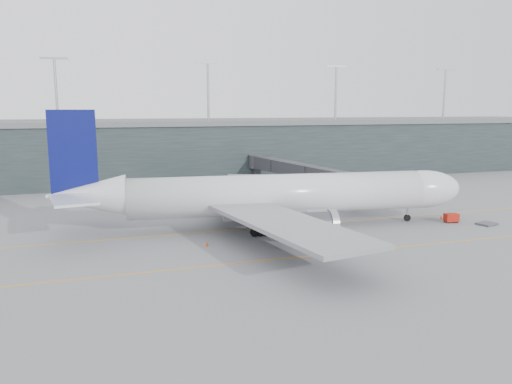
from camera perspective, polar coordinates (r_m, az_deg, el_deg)
name	(u,v)px	position (r m, az deg, el deg)	size (l,w,h in m)	color
ground	(246,223)	(80.33, -1.15, -3.54)	(320.00, 320.00, 0.00)	slate
taxiline_a	(254,228)	(76.61, -0.27, -4.18)	(160.00, 0.25, 0.02)	orange
taxiline_b	(294,258)	(62.13, 4.31, -7.50)	(160.00, 0.25, 0.02)	orange
taxiline_lead_main	(241,200)	(100.49, -1.76, -0.88)	(0.25, 60.00, 0.02)	orange
terminal	(182,148)	(135.19, -8.41, 4.97)	(240.00, 36.00, 29.00)	#1E2829
main_aircraft	(276,195)	(76.25, 2.28, -0.38)	(64.28, 60.02, 18.02)	silver
jet_bridge	(293,169)	(108.87, 4.27, 2.69)	(10.43, 45.72, 6.98)	#2E2E33
gse_cart	(451,218)	(86.35, 21.43, -2.74)	(2.33, 1.70, 1.45)	#A3170B
baggage_dolly	(487,224)	(86.99, 24.87, -3.31)	(2.85, 2.28, 0.28)	#3E3E43
uld_a	(207,208)	(87.53, -5.61, -1.84)	(2.30, 1.97, 1.86)	#3E3D43
uld_b	(220,205)	(90.25, -4.15, -1.45)	(2.40, 2.07, 1.93)	#3E3D43
uld_c	(235,206)	(89.45, -2.44, -1.59)	(2.21, 1.92, 1.75)	#3E3D43
cone_nose	(441,217)	(88.35, 20.39, -2.70)	(0.45, 0.45, 0.72)	#D9620C
cone_wing_stbd	(362,247)	(66.59, 12.02, -6.16)	(0.50, 0.50, 0.80)	#ED500D
cone_wing_port	(287,204)	(94.14, 3.52, -1.39)	(0.45, 0.45, 0.71)	orange
cone_tail	(207,244)	(67.17, -5.60, -5.91)	(0.43, 0.43, 0.69)	#D6420B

